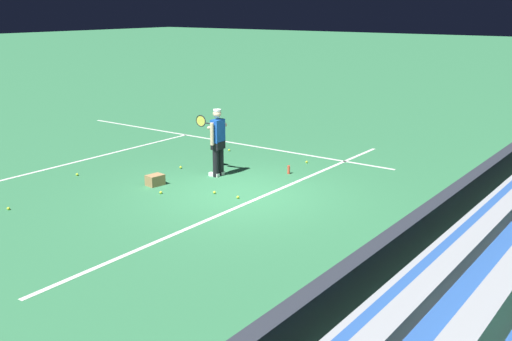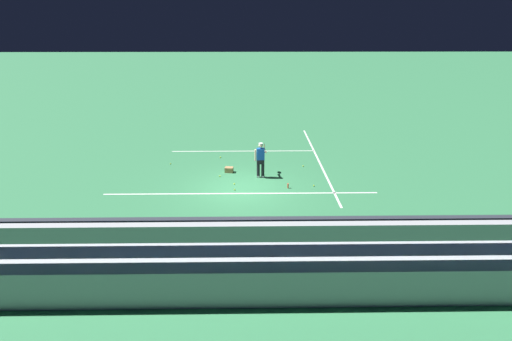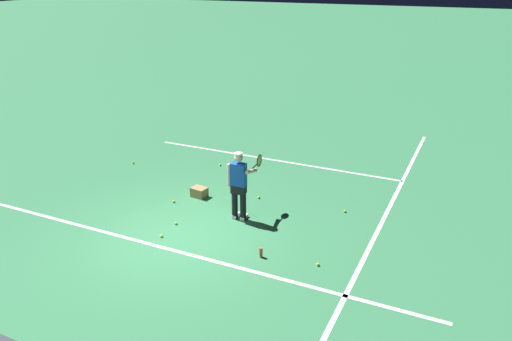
{
  "view_description": "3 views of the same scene",
  "coord_description": "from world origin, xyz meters",
  "px_view_note": "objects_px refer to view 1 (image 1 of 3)",
  "views": [
    {
      "loc": [
        -10.4,
        -8.03,
        4.2
      ],
      "look_at": [
        -0.07,
        -0.49,
        0.66
      ],
      "focal_mm": 42.0,
      "sensor_mm": 36.0,
      "label": 1
    },
    {
      "loc": [
        0.43,
        -16.48,
        7.16
      ],
      "look_at": [
        0.67,
        0.32,
        0.77
      ],
      "focal_mm": 28.0,
      "sensor_mm": 36.0,
      "label": 2
    },
    {
      "loc": [
        5.89,
        -8.23,
        5.68
      ],
      "look_at": [
        1.49,
        1.14,
        1.48
      ],
      "focal_mm": 35.0,
      "sensor_mm": 36.0,
      "label": 3
    }
  ],
  "objects_px": {
    "tennis_ball_on_baseline": "(307,162)",
    "tennis_ball_midcourt": "(77,174)",
    "tennis_player": "(217,141)",
    "ball_box_cardboard": "(155,180)",
    "tennis_ball_near_player": "(238,197)",
    "tennis_ball_stray_back": "(161,192)",
    "tennis_ball_far_right": "(181,167)",
    "tennis_ball_toward_net": "(229,150)",
    "tennis_ball_far_left": "(214,192)",
    "tennis_ball_by_box": "(8,209)",
    "water_bottle": "(289,170)"
  },
  "relations": [
    {
      "from": "tennis_ball_stray_back",
      "to": "tennis_ball_far_right",
      "type": "height_order",
      "value": "same"
    },
    {
      "from": "tennis_ball_toward_net",
      "to": "tennis_ball_far_left",
      "type": "xyz_separation_m",
      "value": [
        -3.48,
        -2.35,
        0.0
      ]
    },
    {
      "from": "ball_box_cardboard",
      "to": "tennis_ball_far_left",
      "type": "bearing_deg",
      "value": -78.68
    },
    {
      "from": "tennis_ball_far_left",
      "to": "water_bottle",
      "type": "bearing_deg",
      "value": -10.53
    },
    {
      "from": "ball_box_cardboard",
      "to": "tennis_ball_on_baseline",
      "type": "distance_m",
      "value": 4.38
    },
    {
      "from": "tennis_ball_by_box",
      "to": "water_bottle",
      "type": "relative_size",
      "value": 0.3
    },
    {
      "from": "tennis_ball_far_right",
      "to": "water_bottle",
      "type": "distance_m",
      "value": 2.91
    },
    {
      "from": "tennis_player",
      "to": "tennis_ball_on_baseline",
      "type": "bearing_deg",
      "value": -26.3
    },
    {
      "from": "ball_box_cardboard",
      "to": "tennis_ball_by_box",
      "type": "bearing_deg",
      "value": 158.99
    },
    {
      "from": "tennis_ball_far_left",
      "to": "tennis_ball_on_baseline",
      "type": "bearing_deg",
      "value": -4.1
    },
    {
      "from": "tennis_ball_far_left",
      "to": "tennis_ball_midcourt",
      "type": "bearing_deg",
      "value": 103.34
    },
    {
      "from": "tennis_ball_far_left",
      "to": "tennis_ball_near_player",
      "type": "bearing_deg",
      "value": -86.49
    },
    {
      "from": "tennis_ball_toward_net",
      "to": "water_bottle",
      "type": "distance_m",
      "value": 2.99
    },
    {
      "from": "tennis_ball_on_baseline",
      "to": "tennis_ball_far_right",
      "type": "bearing_deg",
      "value": 135.46
    },
    {
      "from": "tennis_player",
      "to": "tennis_ball_far_right",
      "type": "height_order",
      "value": "tennis_player"
    },
    {
      "from": "tennis_ball_near_player",
      "to": "tennis_ball_far_right",
      "type": "bearing_deg",
      "value": 68.05
    },
    {
      "from": "tennis_ball_midcourt",
      "to": "tennis_ball_near_player",
      "type": "bearing_deg",
      "value": -78.07
    },
    {
      "from": "tennis_ball_by_box",
      "to": "tennis_ball_near_player",
      "type": "relative_size",
      "value": 1.0
    },
    {
      "from": "tennis_player",
      "to": "tennis_ball_on_baseline",
      "type": "relative_size",
      "value": 25.98
    },
    {
      "from": "tennis_ball_on_baseline",
      "to": "tennis_ball_far_right",
      "type": "relative_size",
      "value": 1.0
    },
    {
      "from": "ball_box_cardboard",
      "to": "tennis_ball_on_baseline",
      "type": "bearing_deg",
      "value": -25.14
    },
    {
      "from": "tennis_ball_by_box",
      "to": "tennis_ball_near_player",
      "type": "distance_m",
      "value": 4.92
    },
    {
      "from": "tennis_ball_far_right",
      "to": "tennis_ball_midcourt",
      "type": "bearing_deg",
      "value": 141.61
    },
    {
      "from": "tennis_player",
      "to": "ball_box_cardboard",
      "type": "xyz_separation_m",
      "value": [
        -1.56,
        0.67,
        -0.76
      ]
    },
    {
      "from": "tennis_ball_near_player",
      "to": "tennis_ball_far_left",
      "type": "height_order",
      "value": "same"
    },
    {
      "from": "tennis_ball_far_left",
      "to": "tennis_ball_toward_net",
      "type": "bearing_deg",
      "value": 34.0
    },
    {
      "from": "water_bottle",
      "to": "tennis_ball_near_player",
      "type": "bearing_deg",
      "value": -175.17
    },
    {
      "from": "water_bottle",
      "to": "tennis_ball_by_box",
      "type": "bearing_deg",
      "value": 151.09
    },
    {
      "from": "tennis_player",
      "to": "tennis_ball_on_baseline",
      "type": "distance_m",
      "value": 2.82
    },
    {
      "from": "tennis_ball_midcourt",
      "to": "tennis_player",
      "type": "bearing_deg",
      "value": -53.43
    },
    {
      "from": "tennis_ball_by_box",
      "to": "tennis_ball_far_right",
      "type": "height_order",
      "value": "same"
    },
    {
      "from": "tennis_ball_stray_back",
      "to": "tennis_ball_on_baseline",
      "type": "xyz_separation_m",
      "value": [
        4.38,
        -1.26,
        0.0
      ]
    },
    {
      "from": "tennis_ball_on_baseline",
      "to": "tennis_ball_far_right",
      "type": "height_order",
      "value": "same"
    },
    {
      "from": "ball_box_cardboard",
      "to": "tennis_ball_near_player",
      "type": "xyz_separation_m",
      "value": [
        0.36,
        -2.25,
        -0.1
      ]
    },
    {
      "from": "tennis_ball_far_right",
      "to": "tennis_ball_near_player",
      "type": "xyz_separation_m",
      "value": [
        -1.14,
        -2.82,
        0.0
      ]
    },
    {
      "from": "tennis_ball_midcourt",
      "to": "tennis_ball_toward_net",
      "type": "relative_size",
      "value": 1.0
    },
    {
      "from": "tennis_ball_midcourt",
      "to": "tennis_ball_far_left",
      "type": "xyz_separation_m",
      "value": [
        0.9,
        -3.81,
        0.0
      ]
    },
    {
      "from": "tennis_ball_stray_back",
      "to": "water_bottle",
      "type": "height_order",
      "value": "water_bottle"
    },
    {
      "from": "tennis_ball_on_baseline",
      "to": "tennis_ball_toward_net",
      "type": "relative_size",
      "value": 1.0
    },
    {
      "from": "tennis_player",
      "to": "ball_box_cardboard",
      "type": "height_order",
      "value": "tennis_player"
    },
    {
      "from": "tennis_ball_stray_back",
      "to": "tennis_ball_near_player",
      "type": "height_order",
      "value": "same"
    },
    {
      "from": "tennis_ball_toward_net",
      "to": "tennis_ball_near_player",
      "type": "relative_size",
      "value": 1.0
    },
    {
      "from": "tennis_ball_on_baseline",
      "to": "tennis_ball_midcourt",
      "type": "relative_size",
      "value": 1.0
    },
    {
      "from": "water_bottle",
      "to": "tennis_ball_far_left",
      "type": "bearing_deg",
      "value": 169.47
    },
    {
      "from": "tennis_ball_on_baseline",
      "to": "tennis_ball_stray_back",
      "type": "bearing_deg",
      "value": 163.97
    },
    {
      "from": "tennis_ball_far_left",
      "to": "tennis_player",
      "type": "bearing_deg",
      "value": 36.84
    },
    {
      "from": "tennis_ball_midcourt",
      "to": "tennis_ball_toward_net",
      "type": "distance_m",
      "value": 4.62
    },
    {
      "from": "tennis_ball_near_player",
      "to": "water_bottle",
      "type": "relative_size",
      "value": 0.3
    },
    {
      "from": "tennis_player",
      "to": "tennis_ball_far_left",
      "type": "height_order",
      "value": "tennis_player"
    },
    {
      "from": "ball_box_cardboard",
      "to": "tennis_ball_by_box",
      "type": "distance_m",
      "value": 3.37
    }
  ]
}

